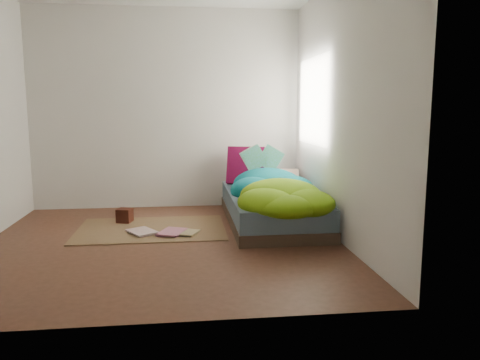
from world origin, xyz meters
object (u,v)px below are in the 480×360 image
at_px(open_book, 263,150).
at_px(wooden_box, 125,215).
at_px(pillow_magenta, 246,166).
at_px(bed, 271,208).
at_px(floor_book_b, 161,232).
at_px(floor_book_a, 132,234).

bearing_deg(open_book, wooden_box, -164.77).
bearing_deg(open_book, pillow_magenta, 123.68).
bearing_deg(pillow_magenta, bed, -57.09).
distance_m(bed, floor_book_b, 1.32).
xyz_separation_m(pillow_magenta, wooden_box, (-1.49, -0.54, -0.49)).
bearing_deg(floor_book_b, wooden_box, 151.77).
bearing_deg(floor_book_b, open_book, 53.89).
relative_size(open_book, floor_book_b, 1.34).
distance_m(open_book, floor_book_b, 1.62).
bearing_deg(pillow_magenta, floor_book_a, -124.07).
distance_m(bed, floor_book_a, 1.62).
height_order(open_book, floor_book_b, open_book).
relative_size(wooden_box, floor_book_b, 0.48).
distance_m(open_book, wooden_box, 1.81).
distance_m(open_book, floor_book_a, 1.87).
distance_m(floor_book_a, floor_book_b, 0.31).
bearing_deg(floor_book_a, floor_book_b, -25.73).
xyz_separation_m(bed, floor_book_a, (-1.56, -0.41, -0.14)).
bearing_deg(bed, floor_book_b, -163.38).
bearing_deg(floor_book_a, bed, -17.85).
bearing_deg(bed, pillow_magenta, 106.41).
bearing_deg(floor_book_a, pillow_magenta, 6.80).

